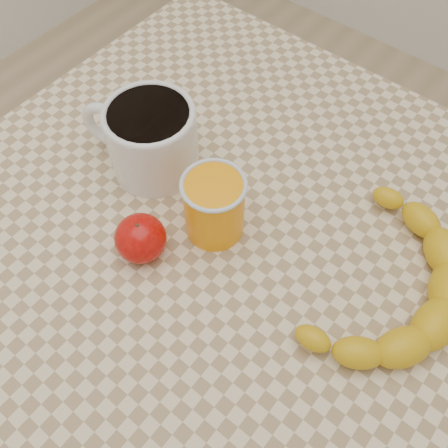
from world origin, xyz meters
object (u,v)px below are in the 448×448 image
Objects in this scene: orange_juice_glass at (214,206)px; table at (224,264)px; apple at (141,238)px; banana at (389,283)px; coffee_mug at (150,137)px.

table is at bearing 5.90° from orange_juice_glass.
table is at bearing 53.72° from apple.
coffee_mug is at bearing -173.03° from banana.
banana is at bearing 14.95° from table.
coffee_mug is at bearing 127.62° from apple.
table is 0.14m from orange_juice_glass.
orange_juice_glass is at bearing -174.10° from table.
coffee_mug reaches higher than banana.
apple is (-0.06, -0.09, 0.12)m from table.
apple is 0.30m from banana.
apple is at bearing -52.38° from coffee_mug.
table is at bearing -10.65° from coffee_mug.
orange_juice_glass is at bearing -162.89° from banana.
table is 9.44× the size of apple.
coffee_mug is 0.58× the size of banana.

